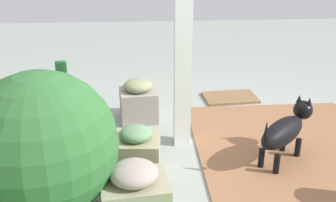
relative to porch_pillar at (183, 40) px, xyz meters
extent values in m
plane|color=gray|center=(-0.25, 0.09, -1.04)|extent=(12.00, 12.00, 0.00)
cube|color=#8B5D3D|center=(-1.03, 0.37, -1.03)|extent=(1.80, 2.40, 0.02)
cube|color=white|center=(0.00, 0.00, 0.00)|extent=(0.15, 0.15, 2.08)
cube|color=gray|center=(0.42, -0.58, -0.87)|extent=(0.43, 0.42, 0.34)
ellipsoid|color=gray|center=(0.42, -0.58, -0.64)|extent=(0.31, 0.31, 0.14)
cube|color=gray|center=(0.44, 0.53, -0.87)|extent=(0.42, 0.38, 0.34)
ellipsoid|color=#60865D|center=(0.44, 0.53, -0.65)|extent=(0.28, 0.28, 0.12)
cube|color=gray|center=(0.46, 1.10, -0.89)|extent=(0.52, 0.45, 0.30)
ellipsoid|color=gray|center=(0.46, 1.10, -0.67)|extent=(0.35, 0.35, 0.16)
sphere|color=#2C602D|center=(1.09, 0.97, -0.50)|extent=(1.08, 1.08, 1.08)
cylinder|color=#C47651|center=(0.82, 0.08, -0.93)|extent=(0.21, 0.21, 0.23)
ellipsoid|color=#3C6636|center=(0.82, 0.08, -0.72)|extent=(0.32, 0.32, 0.19)
cylinder|color=#B15E3B|center=(1.45, 0.14, -0.94)|extent=(0.28, 0.28, 0.20)
cone|color=brown|center=(1.45, 0.14, -0.66)|extent=(0.25, 0.25, 0.37)
cylinder|color=#C37149|center=(1.18, -0.42, -0.92)|extent=(0.21, 0.21, 0.25)
cylinder|color=#2B7237|center=(1.18, -0.42, -0.55)|extent=(0.12, 0.12, 0.48)
ellipsoid|color=black|center=(-0.84, 0.45, -0.73)|extent=(0.61, 0.59, 0.23)
sphere|color=black|center=(-1.11, 0.19, -0.64)|extent=(0.18, 0.18, 0.18)
cone|color=black|center=(-1.08, 0.16, -0.54)|extent=(0.05, 0.05, 0.07)
cone|color=black|center=(-1.15, 0.23, -0.54)|extent=(0.05, 0.05, 0.07)
cylinder|color=black|center=(-0.93, 0.26, -0.94)|extent=(0.05, 0.05, 0.19)
cylinder|color=black|center=(-1.03, 0.37, -0.94)|extent=(0.05, 0.05, 0.19)
cylinder|color=black|center=(-0.65, 0.53, -0.94)|extent=(0.05, 0.05, 0.19)
cylinder|color=black|center=(-0.75, 0.64, -0.94)|extent=(0.05, 0.05, 0.19)
cone|color=black|center=(-0.62, 0.65, -0.59)|extent=(0.04, 0.04, 0.15)
cube|color=brown|center=(-0.73, -1.10, -1.02)|extent=(0.68, 0.47, 0.03)
camera|label=1|loc=(0.40, 3.58, 0.90)|focal=43.88mm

